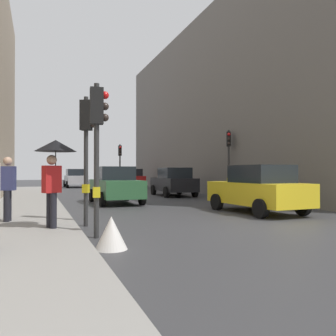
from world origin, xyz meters
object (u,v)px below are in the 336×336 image
object	(u,v)px
traffic_light_near_left	(98,131)
car_dark_suv	(174,182)
traffic_light_far_median	(120,158)
car_yellow_taxi	(258,189)
car_green_estate	(115,185)
traffic_light_mid_street	(229,151)
pedestrian_with_grey_backpack	(6,185)
car_silver_hatchback	(76,178)
warning_sign_triangle	(111,233)
car_red_sedan	(131,178)
traffic_light_near_right	(87,137)
pedestrian_with_umbrella	(54,159)

from	to	relation	value
traffic_light_near_left	car_dark_suv	distance (m)	14.17
traffic_light_far_median	car_yellow_taxi	size ratio (longest dim) A/B	0.88
car_green_estate	car_dark_suv	distance (m)	5.84
traffic_light_mid_street	car_dark_suv	xyz separation A→B (m)	(-2.33, 2.77, -1.82)
traffic_light_near_left	traffic_light_far_median	world-z (taller)	traffic_light_far_median
car_yellow_taxi	pedestrian_with_grey_backpack	world-z (taller)	pedestrian_with_grey_backpack
traffic_light_far_median	traffic_light_near_left	bearing A→B (deg)	-104.01
traffic_light_mid_street	car_silver_hatchback	xyz separation A→B (m)	(-6.85, 17.31, -1.82)
traffic_light_near_left	traffic_light_mid_street	world-z (taller)	traffic_light_mid_street
car_green_estate	pedestrian_with_grey_backpack	distance (m)	7.55
car_yellow_taxi	traffic_light_far_median	bearing A→B (deg)	94.11
warning_sign_triangle	traffic_light_mid_street	bearing A→B (deg)	50.56
traffic_light_far_median	car_green_estate	xyz separation A→B (m)	(-2.86, -11.76, -1.72)
traffic_light_near_left	traffic_light_far_median	bearing A→B (deg)	75.99
car_green_estate	car_dark_suv	world-z (taller)	same
traffic_light_near_left	car_silver_hatchback	bearing A→B (deg)	85.37
traffic_light_mid_street	car_dark_suv	world-z (taller)	traffic_light_mid_street
car_green_estate	car_red_sedan	distance (m)	15.47
traffic_light_near_right	car_silver_hatchback	size ratio (longest dim) A/B	0.86
car_green_estate	car_yellow_taxi	world-z (taller)	same
car_dark_suv	car_red_sedan	world-z (taller)	same
traffic_light_near_right	pedestrian_with_grey_backpack	bearing A→B (deg)	164.41
car_green_estate	car_red_sedan	bearing A→B (deg)	72.70
traffic_light_mid_street	car_dark_suv	distance (m)	4.05
traffic_light_mid_street	pedestrian_with_umbrella	world-z (taller)	traffic_light_mid_street
traffic_light_near_left	pedestrian_with_umbrella	world-z (taller)	traffic_light_near_left
traffic_light_near_right	car_silver_hatchback	distance (m)	25.21
traffic_light_near_right	warning_sign_triangle	world-z (taller)	traffic_light_near_right
traffic_light_mid_street	warning_sign_triangle	distance (m)	14.32
traffic_light_near_right	traffic_light_mid_street	bearing A→B (deg)	40.63
warning_sign_triangle	pedestrian_with_grey_backpack	bearing A→B (deg)	120.16
traffic_light_near_right	car_silver_hatchback	xyz separation A→B (m)	(2.18, 25.07, -1.62)
traffic_light_far_median	pedestrian_with_grey_backpack	size ratio (longest dim) A/B	2.13
pedestrian_with_umbrella	warning_sign_triangle	xyz separation A→B (m)	(0.97, -2.16, -1.52)
traffic_light_mid_street	warning_sign_triangle	bearing A→B (deg)	-129.44
car_silver_hatchback	warning_sign_triangle	xyz separation A→B (m)	(-2.12, -28.21, -0.55)
car_silver_hatchback	car_yellow_taxi	size ratio (longest dim) A/B	0.99
car_silver_hatchback	car_yellow_taxi	distance (m)	24.40
car_silver_hatchback	pedestrian_with_grey_backpack	size ratio (longest dim) A/B	2.39
car_dark_suv	car_red_sedan	distance (m)	11.01
car_dark_suv	car_red_sedan	bearing A→B (deg)	89.33
car_yellow_taxi	pedestrian_with_grey_backpack	size ratio (longest dim) A/B	2.43
traffic_light_far_median	car_silver_hatchback	world-z (taller)	traffic_light_far_median
car_red_sedan	traffic_light_near_left	bearing A→B (deg)	-106.28
car_silver_hatchback	traffic_light_near_right	bearing A→B (deg)	-94.98
traffic_light_near_right	car_yellow_taxi	distance (m)	6.63
traffic_light_near_right	car_dark_suv	size ratio (longest dim) A/B	0.85
pedestrian_with_grey_backpack	traffic_light_near_right	bearing A→B (deg)	-15.59
car_green_estate	pedestrian_with_umbrella	bearing A→B (deg)	-112.04
traffic_light_near_left	car_green_estate	size ratio (longest dim) A/B	0.84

